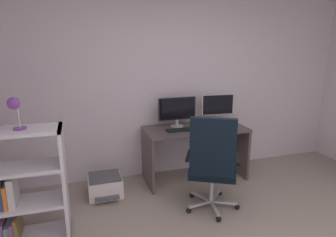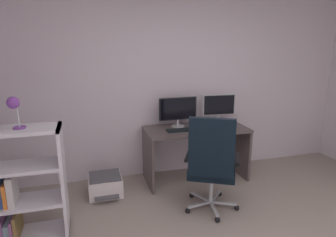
{
  "view_description": "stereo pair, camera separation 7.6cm",
  "coord_description": "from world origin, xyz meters",
  "px_view_note": "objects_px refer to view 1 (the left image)",
  "views": [
    {
      "loc": [
        -1.28,
        -1.67,
        1.84
      ],
      "look_at": [
        -0.27,
        1.59,
        0.98
      ],
      "focal_mm": 31.35,
      "sensor_mm": 36.0,
      "label": 1
    },
    {
      "loc": [
        -1.2,
        -1.69,
        1.84
      ],
      "look_at": [
        -0.27,
        1.59,
        0.98
      ],
      "focal_mm": 31.35,
      "sensor_mm": 36.0,
      "label": 2
    }
  ],
  "objects_px": {
    "desk": "(195,142)",
    "computer_mouse": "(195,128)",
    "office_chair": "(212,163)",
    "printer": "(105,185)",
    "desk_lamp": "(15,107)",
    "bookshelf": "(5,193)",
    "monitor_main": "(177,110)",
    "keyboard": "(179,130)",
    "monitor_secondary": "(218,106)"
  },
  "relations": [
    {
      "from": "desk_lamp",
      "to": "monitor_secondary",
      "type": "bearing_deg",
      "value": 20.58
    },
    {
      "from": "monitor_secondary",
      "to": "office_chair",
      "type": "bearing_deg",
      "value": -118.46
    },
    {
      "from": "monitor_secondary",
      "to": "printer",
      "type": "height_order",
      "value": "monitor_secondary"
    },
    {
      "from": "monitor_secondary",
      "to": "desk_lamp",
      "type": "xyz_separation_m",
      "value": [
        -2.43,
        -0.91,
        0.32
      ]
    },
    {
      "from": "computer_mouse",
      "to": "bookshelf",
      "type": "distance_m",
      "value": 2.31
    },
    {
      "from": "desk",
      "to": "monitor_main",
      "type": "relative_size",
      "value": 2.6
    },
    {
      "from": "printer",
      "to": "desk_lamp",
      "type": "bearing_deg",
      "value": -140.01
    },
    {
      "from": "monitor_main",
      "to": "keyboard",
      "type": "relative_size",
      "value": 1.56
    },
    {
      "from": "desk",
      "to": "keyboard",
      "type": "bearing_deg",
      "value": -165.23
    },
    {
      "from": "keyboard",
      "to": "office_chair",
      "type": "relative_size",
      "value": 0.3
    },
    {
      "from": "computer_mouse",
      "to": "office_chair",
      "type": "xyz_separation_m",
      "value": [
        -0.13,
        -0.82,
        -0.16
      ]
    },
    {
      "from": "monitor_secondary",
      "to": "bookshelf",
      "type": "distance_m",
      "value": 2.8
    },
    {
      "from": "printer",
      "to": "desk",
      "type": "bearing_deg",
      "value": 5.2
    },
    {
      "from": "monitor_main",
      "to": "computer_mouse",
      "type": "bearing_deg",
      "value": -46.05
    },
    {
      "from": "bookshelf",
      "to": "desk_lamp",
      "type": "bearing_deg",
      "value": -0.1
    },
    {
      "from": "monitor_secondary",
      "to": "bookshelf",
      "type": "xyz_separation_m",
      "value": [
        -2.6,
        -0.91,
        -0.49
      ]
    },
    {
      "from": "desk",
      "to": "computer_mouse",
      "type": "xyz_separation_m",
      "value": [
        -0.03,
        -0.05,
        0.22
      ]
    },
    {
      "from": "monitor_main",
      "to": "computer_mouse",
      "type": "height_order",
      "value": "monitor_main"
    },
    {
      "from": "printer",
      "to": "monitor_main",
      "type": "bearing_deg",
      "value": 13.95
    },
    {
      "from": "bookshelf",
      "to": "office_chair",
      "type": "bearing_deg",
      "value": -2.88
    },
    {
      "from": "monitor_main",
      "to": "keyboard",
      "type": "distance_m",
      "value": 0.31
    },
    {
      "from": "computer_mouse",
      "to": "desk_lamp",
      "type": "relative_size",
      "value": 0.34
    },
    {
      "from": "office_chair",
      "to": "monitor_main",
      "type": "bearing_deg",
      "value": 93.46
    },
    {
      "from": "monitor_secondary",
      "to": "printer",
      "type": "xyz_separation_m",
      "value": [
        -1.65,
        -0.26,
        -0.87
      ]
    },
    {
      "from": "desk",
      "to": "computer_mouse",
      "type": "height_order",
      "value": "computer_mouse"
    },
    {
      "from": "computer_mouse",
      "to": "office_chair",
      "type": "height_order",
      "value": "office_chair"
    },
    {
      "from": "office_chair",
      "to": "desk",
      "type": "bearing_deg",
      "value": 79.79
    },
    {
      "from": "monitor_main",
      "to": "printer",
      "type": "relative_size",
      "value": 1.14
    },
    {
      "from": "keyboard",
      "to": "office_chair",
      "type": "xyz_separation_m",
      "value": [
        0.1,
        -0.8,
        -0.15
      ]
    },
    {
      "from": "monitor_secondary",
      "to": "desk",
      "type": "bearing_deg",
      "value": -159.95
    },
    {
      "from": "office_chair",
      "to": "printer",
      "type": "bearing_deg",
      "value": 145.43
    },
    {
      "from": "monitor_main",
      "to": "keyboard",
      "type": "xyz_separation_m",
      "value": [
        -0.04,
        -0.21,
        -0.23
      ]
    },
    {
      "from": "printer",
      "to": "computer_mouse",
      "type": "bearing_deg",
      "value": 2.9
    },
    {
      "from": "monitor_secondary",
      "to": "keyboard",
      "type": "relative_size",
      "value": 1.41
    },
    {
      "from": "bookshelf",
      "to": "keyboard",
      "type": "bearing_deg",
      "value": 19.76
    },
    {
      "from": "office_chair",
      "to": "bookshelf",
      "type": "xyz_separation_m",
      "value": [
        -2.05,
        0.1,
        -0.09
      ]
    },
    {
      "from": "keyboard",
      "to": "printer",
      "type": "xyz_separation_m",
      "value": [
        -1.0,
        -0.05,
        -0.62
      ]
    },
    {
      "from": "desk",
      "to": "monitor_main",
      "type": "bearing_deg",
      "value": 146.7
    },
    {
      "from": "computer_mouse",
      "to": "printer",
      "type": "xyz_separation_m",
      "value": [
        -1.23,
        -0.06,
        -0.63
      ]
    },
    {
      "from": "office_chair",
      "to": "desk_lamp",
      "type": "relative_size",
      "value": 3.89
    },
    {
      "from": "monitor_main",
      "to": "desk",
      "type": "bearing_deg",
      "value": -33.3
    },
    {
      "from": "keyboard",
      "to": "computer_mouse",
      "type": "height_order",
      "value": "computer_mouse"
    },
    {
      "from": "desk",
      "to": "desk_lamp",
      "type": "relative_size",
      "value": 4.74
    },
    {
      "from": "monitor_main",
      "to": "monitor_secondary",
      "type": "xyz_separation_m",
      "value": [
        0.61,
        0.0,
        0.02
      ]
    },
    {
      "from": "desk",
      "to": "keyboard",
      "type": "xyz_separation_m",
      "value": [
        -0.26,
        -0.07,
        0.21
      ]
    },
    {
      "from": "desk_lamp",
      "to": "printer",
      "type": "bearing_deg",
      "value": 39.99
    },
    {
      "from": "computer_mouse",
      "to": "office_chair",
      "type": "bearing_deg",
      "value": -111.84
    },
    {
      "from": "monitor_main",
      "to": "desk_lamp",
      "type": "relative_size",
      "value": 1.82
    },
    {
      "from": "bookshelf",
      "to": "desk_lamp",
      "type": "relative_size",
      "value": 3.79
    },
    {
      "from": "monitor_main",
      "to": "desk_lamp",
      "type": "distance_m",
      "value": 2.06
    }
  ]
}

